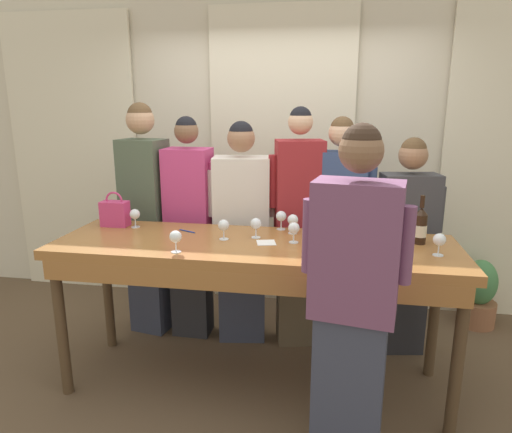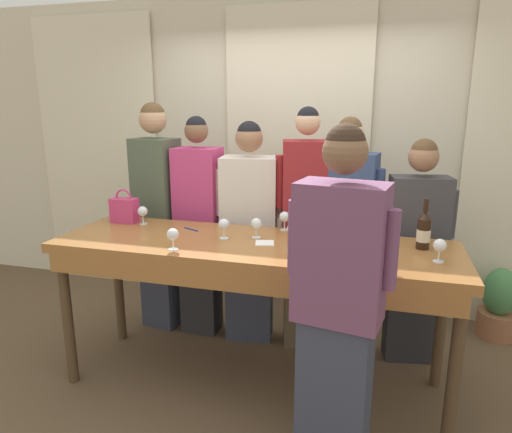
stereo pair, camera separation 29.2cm
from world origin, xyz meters
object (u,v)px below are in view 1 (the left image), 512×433
Objects in this scene: guest_cream_sweater at (242,233)px; guest_olive_jacket at (146,216)px; wine_glass_front_right at (176,237)px; wine_glass_by_bottle at (293,220)px; handbag at (115,213)px; wine_glass_back_right at (320,240)px; wine_glass_center_mid at (396,251)px; wine_glass_back_mid at (256,224)px; wine_glass_front_left at (439,240)px; tasting_bar at (253,258)px; wine_bottle at (420,226)px; wine_glass_center_right at (294,229)px; guest_navy_coat at (337,234)px; potted_plant at (479,295)px; wine_glass_near_host at (351,233)px; host_pouring at (353,302)px; wine_glass_front_mid at (224,226)px; wine_glass_back_left at (135,215)px; wine_glass_center_left at (281,217)px; guest_beige_cap at (406,246)px; guest_striped_shirt at (298,228)px.

guest_olive_jacket is at bearing 180.00° from guest_cream_sweater.
wine_glass_front_right and wine_glass_by_bottle have the same top height.
handbag is 1.89× the size of wine_glass_by_bottle.
guest_olive_jacket is (-1.41, 0.79, -0.12)m from wine_glass_back_right.
wine_glass_back_mid is at bearing 153.79° from wine_glass_center_mid.
wine_glass_front_left is at bearing -18.42° from guest_olive_jacket.
wine_glass_by_bottle reaches higher than tasting_bar.
handbag is (-2.07, 0.07, -0.02)m from wine_bottle.
wine_glass_center_right is 0.07× the size of guest_navy_coat.
wine_glass_back_mid is at bearing -27.86° from guest_olive_jacket.
wine_glass_center_mid is 0.23× the size of potted_plant.
guest_cream_sweater reaches higher than wine_glass_by_bottle.
tasting_bar is 19.30× the size of wine_glass_front_right.
wine_glass_near_host is (-0.22, 0.30, 0.00)m from wine_glass_center_mid.
wine_glass_near_host is at bearing 89.70° from host_pouring.
host_pouring reaches higher than wine_glass_front_right.
guest_cream_sweater reaches higher than wine_glass_front_right.
wine_glass_front_mid and wine_glass_back_left have the same top height.
wine_glass_center_right is at bearing 1.02° from wine_glass_front_mid.
wine_glass_front_left is 0.07× the size of host_pouring.
guest_navy_coat is at bearing 14.09° from handbag.
wine_glass_by_bottle is at bearing 115.08° from wine_glass_back_right.
handbag is 1.66m from wine_glass_near_host.
handbag is 1.89× the size of wine_glass_back_right.
tasting_bar is 1.09m from handbag.
wine_bottle reaches higher than potted_plant.
wine_glass_back_right reaches higher than potted_plant.
wine_glass_by_bottle is 0.07× the size of host_pouring.
wine_glass_center_left is 0.97m from guest_beige_cap.
tasting_bar is at bearing -14.38° from wine_glass_front_mid.
handbag is at bearing -169.21° from guest_beige_cap.
wine_glass_back_mid is 0.07× the size of guest_navy_coat.
guest_navy_coat is (0.30, 0.38, -0.19)m from wine_glass_by_bottle.
potted_plant is at bearing 54.43° from wine_bottle.
wine_glass_front_mid is (-1.30, 0.10, -0.00)m from wine_glass_front_left.
wine_glass_front_right is 1.72m from guest_beige_cap.
wine_glass_front_mid is at bearing -153.30° from wine_glass_by_bottle.
guest_beige_cap reaches higher than tasting_bar.
wine_glass_back_left is 1.12m from wine_glass_by_bottle.
tasting_bar is 8.28× the size of wine_bottle.
wine_glass_center_right is at bearing -25.32° from guest_olive_jacket.
guest_striped_shirt reaches higher than wine_bottle.
wine_glass_back_right is (1.47, -0.40, -0.00)m from handbag.
wine_glass_center_right is at bearing 13.63° from tasting_bar.
wine_glass_back_left is 0.07× the size of host_pouring.
wine_bottle is 2.33× the size of wine_glass_back_left.
wine_glass_front_right is 0.56m from wine_glass_back_mid.
wine_glass_near_host is at bearing -33.01° from wine_glass_by_bottle.
handbag is at bearing -98.66° from guest_olive_jacket.
guest_beige_cap reaches higher than wine_glass_center_mid.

